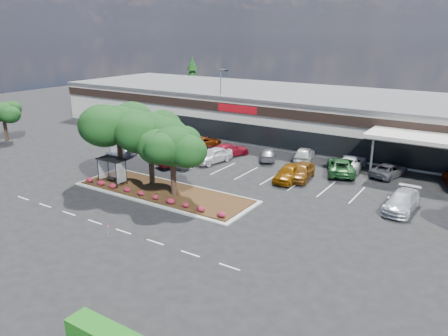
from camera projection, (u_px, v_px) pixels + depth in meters
The scene contains 29 objects.
ground at pixel (151, 212), 37.01m from camera, with size 160.00×160.00×0.00m, color black.
retail_store at pixel (309, 114), 63.16m from camera, with size 80.40×25.20×6.25m.
landscape_island at pixel (164, 192), 41.21m from camera, with size 18.00×6.00×0.26m.
lane_markings at pixel (218, 178), 45.42m from camera, with size 33.12×20.06×0.01m.
shrub_row at pixel (148, 195), 39.42m from camera, with size 17.00×0.80×0.50m, color maroon, non-canonical shape.
bus_shelter at pixel (113, 163), 42.57m from camera, with size 2.75×1.55×2.59m.
island_tree_west at pixel (119, 141), 43.50m from camera, with size 7.20×7.20×7.89m, color #113412, non-canonical shape.
island_tree_mid at pixel (150, 147), 42.33m from camera, with size 6.60×6.60×7.32m, color #113412, non-canonical shape.
island_tree_east at pixel (173, 161), 39.17m from camera, with size 5.80×5.80×6.50m, color #113412, non-canonical shape.
tree_west_far at pixel (4, 121), 60.20m from camera, with size 4.80×4.80×5.61m, color #113412, non-canonical shape.
conifer_north_west at pixel (193, 81), 87.87m from camera, with size 4.40×4.40×10.00m, color #113412.
person_waiting at pixel (122, 177), 42.69m from camera, with size 0.58×0.38×1.59m, color #594C47.
light_pole at pixel (221, 108), 61.13m from camera, with size 1.38×0.88×9.74m.
survey_stake at pixel (108, 229), 32.36m from camera, with size 0.08×0.14×0.97m.
car_0 at pixel (127, 148), 53.87m from camera, with size 2.84×6.16×1.71m, color #9A9DA6.
car_1 at pixel (177, 158), 49.67m from camera, with size 1.67×4.80×1.58m, color maroon.
car_2 at pixel (188, 161), 49.07m from camera, with size 1.57×3.91×1.33m, color #5B5A63.
car_3 at pixel (213, 155), 50.68m from camera, with size 2.02×5.03×1.71m, color white.
car_5 at pixel (289, 173), 44.46m from camera, with size 2.00×4.96×1.69m, color #804806.
car_6 at pixel (301, 171), 44.94m from camera, with size 2.00×4.97×1.69m, color brown.
car_8 at pixel (402, 202), 37.11m from camera, with size 2.24×5.51×1.60m, color #B1B6BE.
car_9 at pixel (163, 138), 58.94m from camera, with size 2.64×5.73×1.59m, color silver.
car_10 at pixel (205, 142), 57.63m from camera, with size 2.22×4.81×1.34m, color #632308.
car_11 at pixel (229, 150), 53.34m from camera, with size 2.11×5.19×1.51m, color maroon.
car_12 at pixel (268, 154), 51.79m from camera, with size 1.86×4.58×1.33m, color slate.
car_13 at pixel (304, 154), 51.28m from camera, with size 1.98×4.92×1.68m, color #BDBDBD.
car_14 at pixel (351, 162), 48.37m from camera, with size 2.54×5.50×1.53m, color #B7BEC3.
car_15 at pixel (341, 166), 46.71m from camera, with size 2.77×6.01×1.67m, color #215628.
car_16 at pixel (389, 170), 45.79m from camera, with size 2.33×5.06×1.41m, color slate.
Camera 1 is at (23.78, -25.30, 14.71)m, focal length 35.00 mm.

